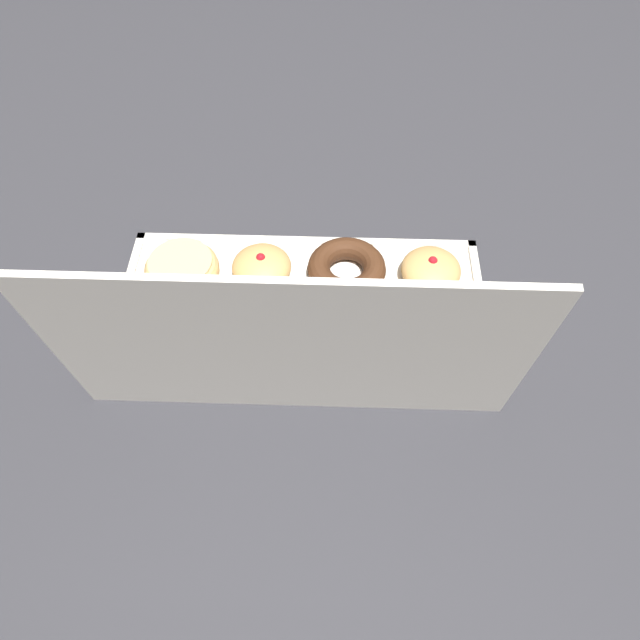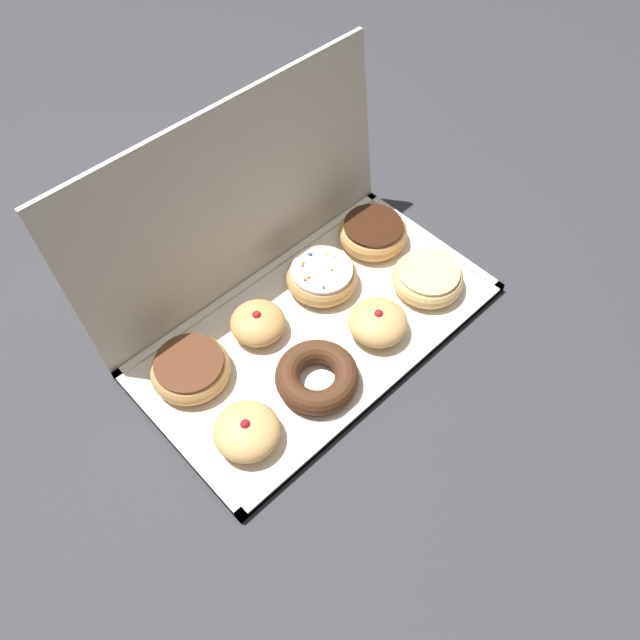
# 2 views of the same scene
# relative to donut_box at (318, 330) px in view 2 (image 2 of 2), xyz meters

# --- Properties ---
(ground_plane) EXTENTS (3.00, 3.00, 0.00)m
(ground_plane) POSITION_rel_donut_box_xyz_m (0.00, 0.00, -0.01)
(ground_plane) COLOR #333338
(donut_box) EXTENTS (0.53, 0.29, 0.01)m
(donut_box) POSITION_rel_donut_box_xyz_m (0.00, 0.00, 0.00)
(donut_box) COLOR silver
(donut_box) RESTS_ON ground
(box_lid_open) EXTENTS (0.53, 0.05, 0.30)m
(box_lid_open) POSITION_rel_donut_box_xyz_m (0.00, 0.17, 0.14)
(box_lid_open) COLOR silver
(box_lid_open) RESTS_ON ground
(jelly_filled_donut_0) EXTENTS (0.09, 0.09, 0.05)m
(jelly_filled_donut_0) POSITION_rel_donut_box_xyz_m (-0.19, -0.06, 0.03)
(jelly_filled_donut_0) COLOR tan
(jelly_filled_donut_0) RESTS_ON donut_box
(chocolate_cake_ring_donut_1) EXTENTS (0.12, 0.12, 0.03)m
(chocolate_cake_ring_donut_1) POSITION_rel_donut_box_xyz_m (-0.06, -0.07, 0.02)
(chocolate_cake_ring_donut_1) COLOR #472816
(chocolate_cake_ring_donut_1) RESTS_ON donut_box
(jelly_filled_donut_2) EXTENTS (0.09, 0.09, 0.05)m
(jelly_filled_donut_2) POSITION_rel_donut_box_xyz_m (0.06, -0.06, 0.03)
(jelly_filled_donut_2) COLOR tan
(jelly_filled_donut_2) RESTS_ON donut_box
(glazed_ring_donut_3) EXTENTS (0.11, 0.11, 0.04)m
(glazed_ring_donut_3) POSITION_rel_donut_box_xyz_m (0.18, -0.06, 0.02)
(glazed_ring_donut_3) COLOR #E5B770
(glazed_ring_donut_3) RESTS_ON donut_box
(chocolate_frosted_donut_4) EXTENTS (0.11, 0.11, 0.04)m
(chocolate_frosted_donut_4) POSITION_rel_donut_box_xyz_m (-0.18, 0.06, 0.02)
(chocolate_frosted_donut_4) COLOR tan
(chocolate_frosted_donut_4) RESTS_ON donut_box
(jelly_filled_donut_5) EXTENTS (0.08, 0.08, 0.05)m
(jelly_filled_donut_5) POSITION_rel_donut_box_xyz_m (-0.07, 0.06, 0.03)
(jelly_filled_donut_5) COLOR tan
(jelly_filled_donut_5) RESTS_ON donut_box
(sprinkle_donut_6) EXTENTS (0.11, 0.11, 0.04)m
(sprinkle_donut_6) POSITION_rel_donut_box_xyz_m (0.06, 0.06, 0.02)
(sprinkle_donut_6) COLOR tan
(sprinkle_donut_6) RESTS_ON donut_box
(chocolate_frosted_donut_7) EXTENTS (0.11, 0.11, 0.04)m
(chocolate_frosted_donut_7) POSITION_rel_donut_box_xyz_m (0.19, 0.07, 0.03)
(chocolate_frosted_donut_7) COLOR tan
(chocolate_frosted_donut_7) RESTS_ON donut_box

